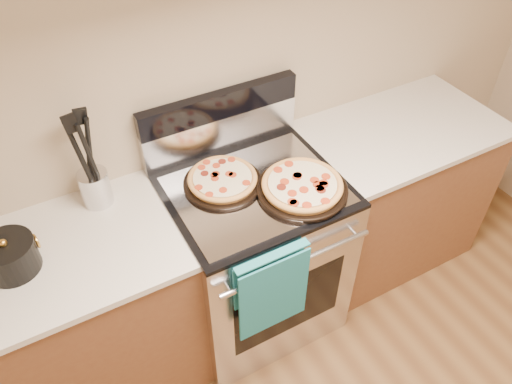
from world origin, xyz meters
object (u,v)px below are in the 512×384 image
range_body (253,256)px  pepperoni_pizza_front (302,186)px  saucepan (10,258)px  pepperoni_pizza_back (223,180)px  utensil_crock (95,188)px

range_body → pepperoni_pizza_front: size_ratio=2.32×
pepperoni_pizza_front → saucepan: size_ratio=2.00×
pepperoni_pizza_back → utensil_crock: (-0.50, 0.17, 0.04)m
pepperoni_pizza_back → saucepan: size_ratio=1.73×
pepperoni_pizza_front → utensil_crock: 0.86m
range_body → pepperoni_pizza_front: bearing=-39.0°
pepperoni_pizza_back → saucepan: bearing=-177.9°
pepperoni_pizza_front → utensil_crock: (-0.78, 0.37, 0.04)m
pepperoni_pizza_back → pepperoni_pizza_front: (0.28, -0.20, 0.00)m
range_body → pepperoni_pizza_back: (-0.11, 0.07, 0.50)m
range_body → pepperoni_pizza_front: (0.17, -0.13, 0.50)m
range_body → utensil_crock: utensil_crock is taller
range_body → utensil_crock: (-0.61, 0.24, 0.54)m
pepperoni_pizza_front → range_body: bearing=141.0°
pepperoni_pizza_back → utensil_crock: 0.53m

